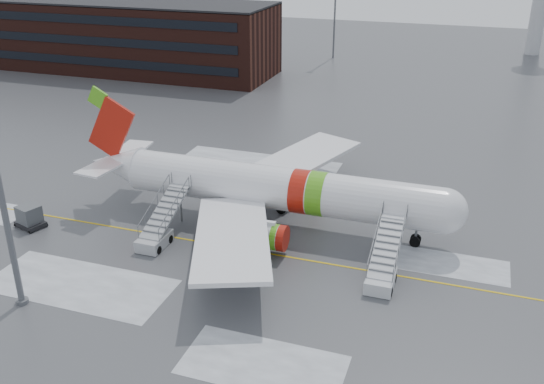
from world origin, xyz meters
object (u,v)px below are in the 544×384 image
at_px(airstair_aft, 158,231).
at_px(pushback_tug, 246,245).
at_px(airliner, 269,188).
at_px(uld_container, 30,217).
at_px(airstair_fwd, 383,269).

height_order(airstair_aft, pushback_tug, airstair_aft).
bearing_deg(airliner, pushback_tug, -90.03).
xyz_separation_m(airstair_aft, uld_container, (-12.21, -1.10, -0.13)).
bearing_deg(airstair_aft, airstair_fwd, 0.00).
relative_size(airliner, airstair_aft, 4.55).
bearing_deg(airstair_fwd, uld_container, -177.97).
distance_m(airliner, airstair_aft, 10.30).
height_order(airliner, airstair_aft, airliner).
bearing_deg(airstair_fwd, airliner, 149.89).
bearing_deg(airstair_fwd, pushback_tug, 176.05).
height_order(airstair_aft, uld_container, airstair_aft).
height_order(airstair_fwd, airstair_aft, same).
xyz_separation_m(airstair_aft, pushback_tug, (7.60, 0.78, -0.40)).
xyz_separation_m(airliner, airstair_fwd, (11.27, -6.54, -2.35)).
xyz_separation_m(airstair_fwd, airstair_aft, (-18.88, 0.00, 0.00)).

